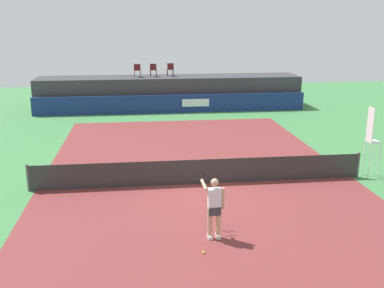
# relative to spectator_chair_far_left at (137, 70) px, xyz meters

# --- Properties ---
(ground_plane) EXTENTS (48.00, 48.00, 0.00)m
(ground_plane) POSITION_rel_spectator_chair_far_left_xyz_m (2.20, -12.25, -2.69)
(ground_plane) COLOR #3D7A42
(court_inner) EXTENTS (12.00, 22.00, 0.00)m
(court_inner) POSITION_rel_spectator_chair_far_left_xyz_m (2.20, -15.25, -2.69)
(court_inner) COLOR maroon
(court_inner) RESTS_ON ground
(sponsor_wall) EXTENTS (18.00, 0.22, 1.20)m
(sponsor_wall) POSITION_rel_spectator_chair_far_left_xyz_m (2.21, -1.75, -2.09)
(sponsor_wall) COLOR navy
(sponsor_wall) RESTS_ON ground
(spectator_platform) EXTENTS (18.00, 2.80, 2.20)m
(spectator_platform) POSITION_rel_spectator_chair_far_left_xyz_m (2.20, 0.05, -1.59)
(spectator_platform) COLOR #38383D
(spectator_platform) RESTS_ON ground
(spectator_chair_far_left) EXTENTS (0.44, 0.44, 0.89)m
(spectator_chair_far_left) POSITION_rel_spectator_chair_far_left_xyz_m (0.00, 0.00, 0.00)
(spectator_chair_far_left) COLOR #561919
(spectator_chair_far_left) RESTS_ON spectator_platform
(spectator_chair_left) EXTENTS (0.48, 0.48, 0.89)m
(spectator_chair_left) POSITION_rel_spectator_chair_far_left_xyz_m (1.09, 0.04, 0.00)
(spectator_chair_left) COLOR #561919
(spectator_chair_left) RESTS_ON spectator_platform
(spectator_chair_center) EXTENTS (0.46, 0.46, 0.89)m
(spectator_chair_center) POSITION_rel_spectator_chair_far_left_xyz_m (2.27, 0.26, 0.00)
(spectator_chair_center) COLOR #561919
(spectator_chair_center) RESTS_ON spectator_platform
(umpire_chair) EXTENTS (0.45, 0.45, 2.76)m
(umpire_chair) POSITION_rel_spectator_chair_far_left_xyz_m (8.83, -15.25, -1.11)
(umpire_chair) COLOR white
(umpire_chair) RESTS_ON ground
(tennis_net) EXTENTS (12.40, 0.02, 0.95)m
(tennis_net) POSITION_rel_spectator_chair_far_left_xyz_m (2.20, -15.25, -2.22)
(tennis_net) COLOR #2D2D2D
(tennis_net) RESTS_ON ground
(net_post_near) EXTENTS (0.10, 0.10, 1.00)m
(net_post_near) POSITION_rel_spectator_chair_far_left_xyz_m (-4.00, -15.25, -2.19)
(net_post_near) COLOR #4C4C51
(net_post_near) RESTS_ON ground
(net_post_far) EXTENTS (0.10, 0.10, 1.00)m
(net_post_far) POSITION_rel_spectator_chair_far_left_xyz_m (8.40, -15.25, -2.19)
(net_post_far) COLOR #4C4C51
(net_post_far) RESTS_ON ground
(tennis_player) EXTENTS (0.73, 1.13, 1.77)m
(tennis_player) POSITION_rel_spectator_chair_far_left_xyz_m (1.98, -19.56, -1.73)
(tennis_player) COLOR white
(tennis_player) RESTS_ON court_inner
(tennis_ball) EXTENTS (0.07, 0.07, 0.07)m
(tennis_ball) POSITION_rel_spectator_chair_far_left_xyz_m (1.56, -20.44, -2.66)
(tennis_ball) COLOR #D8EA33
(tennis_ball) RESTS_ON court_inner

